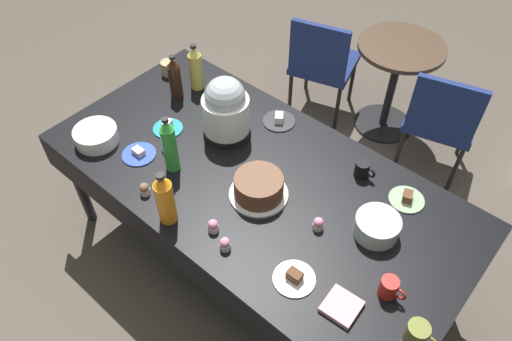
# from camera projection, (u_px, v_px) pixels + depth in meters

# --- Properties ---
(ground) EXTENTS (9.00, 9.00, 0.00)m
(ground) POSITION_uv_depth(u_px,v_px,m) (256.00, 258.00, 3.03)
(ground) COLOR brown
(potluck_table) EXTENTS (2.20, 1.10, 0.75)m
(potluck_table) POSITION_uv_depth(u_px,v_px,m) (256.00, 185.00, 2.52)
(potluck_table) COLOR black
(potluck_table) RESTS_ON ground
(frosted_layer_cake) EXTENTS (0.29, 0.29, 0.12)m
(frosted_layer_cake) POSITION_uv_depth(u_px,v_px,m) (259.00, 187.00, 2.35)
(frosted_layer_cake) COLOR silver
(frosted_layer_cake) RESTS_ON potluck_table
(slow_cooker) EXTENTS (0.26, 0.26, 0.36)m
(slow_cooker) POSITION_uv_depth(u_px,v_px,m) (226.00, 109.00, 2.56)
(slow_cooker) COLOR black
(slow_cooker) RESTS_ON potluck_table
(glass_salad_bowl) EXTENTS (0.21, 0.21, 0.10)m
(glass_salad_bowl) POSITION_uv_depth(u_px,v_px,m) (377.00, 226.00, 2.21)
(glass_salad_bowl) COLOR #B2C6BC
(glass_salad_bowl) RESTS_ON potluck_table
(ceramic_snack_bowl) EXTENTS (0.23, 0.23, 0.08)m
(ceramic_snack_bowl) POSITION_uv_depth(u_px,v_px,m) (96.00, 136.00, 2.62)
(ceramic_snack_bowl) COLOR silver
(ceramic_snack_bowl) RESTS_ON potluck_table
(dessert_plate_cobalt) EXTENTS (0.18, 0.18, 0.04)m
(dessert_plate_cobalt) POSITION_uv_depth(u_px,v_px,m) (139.00, 154.00, 2.57)
(dessert_plate_cobalt) COLOR #2D4CB2
(dessert_plate_cobalt) RESTS_ON potluck_table
(dessert_plate_charcoal) EXTENTS (0.18, 0.18, 0.05)m
(dessert_plate_charcoal) POSITION_uv_depth(u_px,v_px,m) (279.00, 120.00, 2.75)
(dessert_plate_charcoal) COLOR #2D2D33
(dessert_plate_charcoal) RESTS_ON potluck_table
(dessert_plate_teal) EXTENTS (0.17, 0.17, 0.06)m
(dessert_plate_teal) POSITION_uv_depth(u_px,v_px,m) (168.00, 127.00, 2.70)
(dessert_plate_teal) COLOR teal
(dessert_plate_teal) RESTS_ON potluck_table
(dessert_plate_sage) EXTENTS (0.17, 0.17, 0.05)m
(dessert_plate_sage) POSITION_uv_depth(u_px,v_px,m) (407.00, 199.00, 2.36)
(dessert_plate_sage) COLOR #8CA87F
(dessert_plate_sage) RESTS_ON potluck_table
(dessert_plate_white) EXTENTS (0.18, 0.18, 0.05)m
(dessert_plate_white) POSITION_uv_depth(u_px,v_px,m) (294.00, 278.00, 2.07)
(dessert_plate_white) COLOR white
(dessert_plate_white) RESTS_ON potluck_table
(cupcake_mint) EXTENTS (0.05, 0.05, 0.07)m
(cupcake_mint) POSITION_uv_depth(u_px,v_px,m) (218.00, 100.00, 2.83)
(cupcake_mint) COLOR beige
(cupcake_mint) RESTS_ON potluck_table
(cupcake_berry) EXTENTS (0.05, 0.05, 0.07)m
(cupcake_berry) POSITION_uv_depth(u_px,v_px,m) (318.00, 224.00, 2.24)
(cupcake_berry) COLOR beige
(cupcake_berry) RESTS_ON potluck_table
(cupcake_lemon) EXTENTS (0.05, 0.05, 0.07)m
(cupcake_lemon) POSITION_uv_depth(u_px,v_px,m) (145.00, 189.00, 2.38)
(cupcake_lemon) COLOR beige
(cupcake_lemon) RESTS_ON potluck_table
(cupcake_vanilla) EXTENTS (0.05, 0.05, 0.07)m
(cupcake_vanilla) POSITION_uv_depth(u_px,v_px,m) (166.00, 146.00, 2.58)
(cupcake_vanilla) COLOR beige
(cupcake_vanilla) RESTS_ON potluck_table
(cupcake_rose) EXTENTS (0.05, 0.05, 0.07)m
(cupcake_rose) POSITION_uv_depth(u_px,v_px,m) (225.00, 244.00, 2.16)
(cupcake_rose) COLOR beige
(cupcake_rose) RESTS_ON potluck_table
(cupcake_cocoa) EXTENTS (0.05, 0.05, 0.07)m
(cupcake_cocoa) POSITION_uv_depth(u_px,v_px,m) (213.00, 226.00, 2.23)
(cupcake_cocoa) COLOR beige
(cupcake_cocoa) RESTS_ON potluck_table
(soda_bottle_cola) EXTENTS (0.07, 0.07, 0.27)m
(soda_bottle_cola) POSITION_uv_depth(u_px,v_px,m) (175.00, 78.00, 2.82)
(soda_bottle_cola) COLOR #33190F
(soda_bottle_cola) RESTS_ON potluck_table
(soda_bottle_orange_juice) EXTENTS (0.08, 0.08, 0.30)m
(soda_bottle_orange_juice) POSITION_uv_depth(u_px,v_px,m) (165.00, 199.00, 2.19)
(soda_bottle_orange_juice) COLOR orange
(soda_bottle_orange_juice) RESTS_ON potluck_table
(soda_bottle_ginger_ale) EXTENTS (0.08, 0.08, 0.29)m
(soda_bottle_ginger_ale) POSITION_uv_depth(u_px,v_px,m) (196.00, 68.00, 2.86)
(soda_bottle_ginger_ale) COLOR gold
(soda_bottle_ginger_ale) RESTS_ON potluck_table
(soda_bottle_lime_soda) EXTENTS (0.07, 0.07, 0.33)m
(soda_bottle_lime_soda) POSITION_uv_depth(u_px,v_px,m) (170.00, 146.00, 2.40)
(soda_bottle_lime_soda) COLOR green
(soda_bottle_lime_soda) RESTS_ON potluck_table
(coffee_mug_black) EXTENTS (0.11, 0.07, 0.09)m
(coffee_mug_black) POSITION_uv_depth(u_px,v_px,m) (363.00, 169.00, 2.45)
(coffee_mug_black) COLOR black
(coffee_mug_black) RESTS_ON potluck_table
(coffee_mug_red) EXTENTS (0.12, 0.08, 0.10)m
(coffee_mug_red) POSITION_uv_depth(u_px,v_px,m) (389.00, 288.00, 2.00)
(coffee_mug_red) COLOR #B2231E
(coffee_mug_red) RESTS_ON potluck_table
(coffee_mug_tan) EXTENTS (0.13, 0.09, 0.09)m
(coffee_mug_tan) POSITION_uv_depth(u_px,v_px,m) (169.00, 68.00, 3.02)
(coffee_mug_tan) COLOR tan
(coffee_mug_tan) RESTS_ON potluck_table
(coffee_mug_olive) EXTENTS (0.13, 0.09, 0.09)m
(coffee_mug_olive) POSITION_uv_depth(u_px,v_px,m) (418.00, 333.00, 1.87)
(coffee_mug_olive) COLOR olive
(coffee_mug_olive) RESTS_ON potluck_table
(paper_napkin_stack) EXTENTS (0.15, 0.15, 0.02)m
(paper_napkin_stack) POSITION_uv_depth(u_px,v_px,m) (342.00, 306.00, 1.98)
(paper_napkin_stack) COLOR pink
(paper_napkin_stack) RESTS_ON potluck_table
(maroon_chair_left) EXTENTS (0.55, 0.55, 0.85)m
(maroon_chair_left) POSITION_uv_depth(u_px,v_px,m) (322.00, 61.00, 3.59)
(maroon_chair_left) COLOR navy
(maroon_chair_left) RESTS_ON ground
(maroon_chair_right) EXTENTS (0.54, 0.54, 0.85)m
(maroon_chair_right) POSITION_uv_depth(u_px,v_px,m) (442.00, 117.00, 3.17)
(maroon_chair_right) COLOR navy
(maroon_chair_right) RESTS_ON ground
(round_cafe_table) EXTENTS (0.60, 0.60, 0.72)m
(round_cafe_table) POSITION_uv_depth(u_px,v_px,m) (396.00, 72.00, 3.48)
(round_cafe_table) COLOR #473323
(round_cafe_table) RESTS_ON ground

